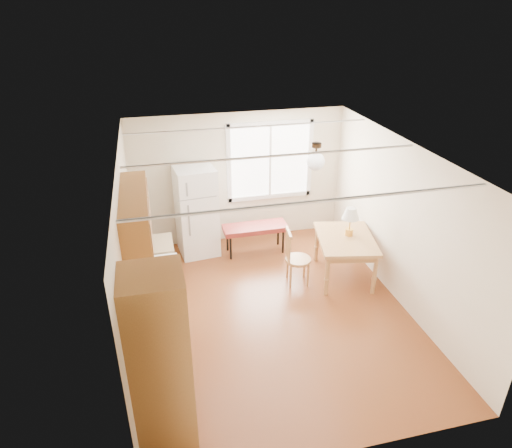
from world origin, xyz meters
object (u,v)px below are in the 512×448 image
object	(u,v)px
dining_table	(345,243)
chair	(293,254)
refrigerator	(196,211)
bench	(255,229)

from	to	relation	value
dining_table	chair	bearing A→B (deg)	-169.37
dining_table	refrigerator	bearing A→B (deg)	159.58
bench	dining_table	size ratio (longest dim) A/B	0.87
refrigerator	bench	xyz separation A→B (m)	(1.03, -0.27, -0.35)
refrigerator	dining_table	xyz separation A→B (m)	(2.30, -1.44, -0.18)
dining_table	chair	size ratio (longest dim) A/B	1.41
bench	chair	distance (m)	1.22
refrigerator	bench	world-z (taller)	refrigerator
refrigerator	bench	size ratio (longest dim) A/B	1.41
refrigerator	dining_table	world-z (taller)	refrigerator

